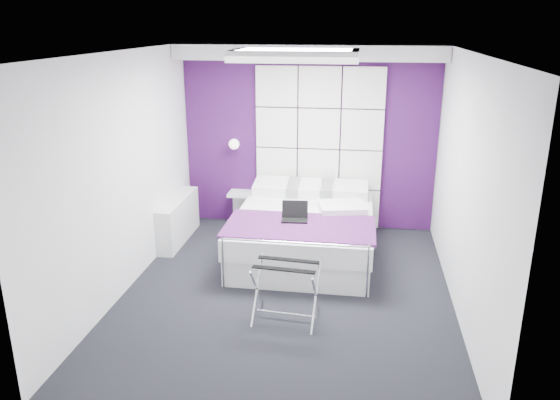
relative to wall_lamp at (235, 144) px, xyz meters
name	(u,v)px	position (x,y,z in m)	size (l,w,h in m)	color
floor	(287,292)	(1.05, -2.06, -1.22)	(4.40, 4.40, 0.00)	black
ceiling	(288,52)	(1.05, -2.06, 1.38)	(4.40, 4.40, 0.00)	white
wall_back	(309,138)	(1.05, 0.14, 0.08)	(3.60, 3.60, 0.00)	white
wall_left	(125,174)	(-0.75, -2.06, 0.08)	(4.40, 4.40, 0.00)	white
wall_right	(466,188)	(2.85, -2.06, 0.08)	(4.40, 4.40, 0.00)	white
accent_wall	(309,138)	(1.05, 0.13, 0.08)	(3.58, 0.02, 2.58)	#3A1046
soffit	(308,52)	(1.05, -0.11, 1.28)	(3.58, 0.50, 0.20)	white
headboard	(319,149)	(1.20, 0.08, -0.05)	(1.80, 0.08, 2.30)	white
skylight	(296,54)	(1.05, -1.46, 1.33)	(1.36, 0.86, 0.12)	white
wall_lamp	(235,144)	(0.00, 0.00, 0.00)	(0.15, 0.15, 0.15)	white
radiator	(178,220)	(-0.64, -0.76, -0.92)	(0.22, 1.20, 0.60)	white
bed	(304,231)	(1.12, -0.98, -0.90)	(1.76, 2.13, 0.75)	white
nightstand	(242,194)	(0.10, -0.04, -0.74)	(0.40, 0.31, 0.04)	white
luggage_rack	(286,292)	(1.12, -2.64, -0.91)	(0.62, 0.46, 0.61)	silver
laptop	(295,215)	(1.04, -1.33, -0.56)	(0.31, 0.22, 0.23)	black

